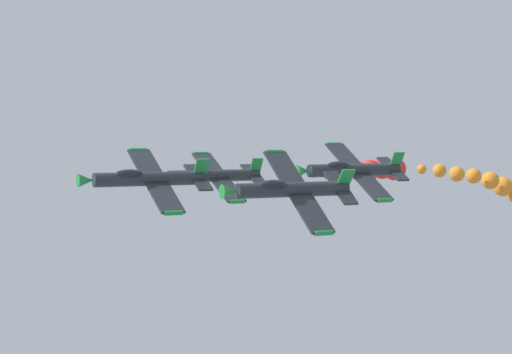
{
  "coord_description": "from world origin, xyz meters",
  "views": [
    {
      "loc": [
        -63.45,
        31.53,
        96.57
      ],
      "look_at": [
        0.0,
        0.0,
        93.45
      ],
      "focal_mm": 60.79,
      "sensor_mm": 36.0,
      "label": 1
    }
  ],
  "objects_px": {
    "airplane_right_inner": "(213,175)",
    "airplane_left_outer": "(353,170)",
    "airplane_lead": "(148,179)",
    "airplane_left_inner": "(291,189)"
  },
  "relations": [
    {
      "from": "airplane_lead",
      "to": "airplane_right_inner",
      "type": "xyz_separation_m",
      "value": [
        9.43,
        -9.54,
        -0.28
      ]
    },
    {
      "from": "airplane_left_inner",
      "to": "airplane_left_outer",
      "type": "height_order",
      "value": "airplane_left_outer"
    },
    {
      "from": "airplane_lead",
      "to": "airplane_left_inner",
      "type": "xyz_separation_m",
      "value": [
        -8.69,
        -7.87,
        -0.57
      ]
    },
    {
      "from": "airplane_lead",
      "to": "airplane_left_inner",
      "type": "bearing_deg",
      "value": -137.84
    },
    {
      "from": "airplane_lead",
      "to": "airplane_left_inner",
      "type": "distance_m",
      "value": 11.74
    },
    {
      "from": "airplane_left_inner",
      "to": "airplane_right_inner",
      "type": "xyz_separation_m",
      "value": [
        18.12,
        -1.68,
        0.29
      ]
    },
    {
      "from": "airplane_lead",
      "to": "airplane_left_inner",
      "type": "relative_size",
      "value": 1.0
    },
    {
      "from": "airplane_left_inner",
      "to": "airplane_right_inner",
      "type": "relative_size",
      "value": 1.0
    },
    {
      "from": "airplane_right_inner",
      "to": "airplane_left_outer",
      "type": "height_order",
      "value": "airplane_left_outer"
    },
    {
      "from": "airplane_lead",
      "to": "airplane_left_inner",
      "type": "height_order",
      "value": "airplane_lead"
    }
  ]
}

